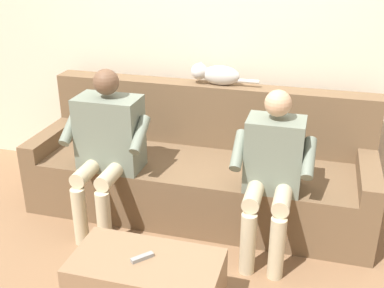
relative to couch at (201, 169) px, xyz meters
name	(u,v)px	position (x,y,z in m)	size (l,w,h in m)	color
ground_plane	(172,261)	(0.00, 0.76, -0.31)	(8.00, 8.00, 0.00)	#846042
back_wall	(219,36)	(0.00, -0.53, 0.93)	(5.33, 0.06, 2.50)	beige
couch	(201,169)	(0.00, 0.00, 0.00)	(2.56, 0.85, 0.93)	brown
coffee_table	(147,285)	(0.00, 1.23, -0.14)	(0.83, 0.44, 0.35)	#8C6B4C
person_left_seated	(272,166)	(-0.58, 0.43, 0.31)	(0.52, 0.55, 1.11)	slate
person_right_seated	(107,141)	(0.58, 0.41, 0.34)	(0.60, 0.56, 1.16)	slate
cat_on_backrest	(215,74)	(-0.03, -0.26, 0.69)	(0.53, 0.13, 0.17)	silver
remote_gray	(142,257)	(0.02, 1.23, 0.05)	(0.13, 0.03, 0.02)	gray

